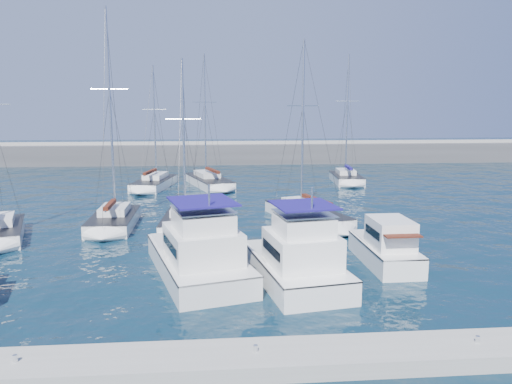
{
  "coord_description": "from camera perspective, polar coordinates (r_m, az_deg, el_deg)",
  "views": [
    {
      "loc": [
        -1.36,
        -26.95,
        8.98
      ],
      "look_at": [
        1.6,
        7.43,
        3.0
      ],
      "focal_mm": 35.0,
      "sensor_mm": 36.0,
      "label": 1
    }
  ],
  "objects": [
    {
      "name": "dock",
      "position": [
        18.21,
        -0.05,
        -18.63
      ],
      "size": [
        40.0,
        2.2,
        0.6
      ],
      "primitive_type": "cube",
      "color": "gray",
      "rests_on": "ground"
    },
    {
      "name": "dock_cleat_near_stbd",
      "position": [
        20.25,
        24.01,
        -15.12
      ],
      "size": [
        0.16,
        0.16,
        0.25
      ],
      "primitive_type": "cylinder",
      "color": "silver",
      "rests_on": "dock"
    },
    {
      "name": "breakwater",
      "position": [
        79.36,
        -3.93,
        4.07
      ],
      "size": [
        160.0,
        6.0,
        4.45
      ],
      "color": "#424244",
      "rests_on": "ground"
    },
    {
      "name": "dock_cleat_near_port",
      "position": [
        19.15,
        -25.82,
        -16.74
      ],
      "size": [
        0.16,
        0.16,
        0.25
      ],
      "primitive_type": "cylinder",
      "color": "silver",
      "rests_on": "dock"
    },
    {
      "name": "motor_yacht_stbd_outer",
      "position": [
        29.52,
        14.66,
        -6.29
      ],
      "size": [
        2.54,
        6.33,
        3.2
      ],
      "rotation": [
        0.0,
        0.0,
        0.01
      ],
      "color": "white",
      "rests_on": "ground"
    },
    {
      "name": "dock_cleat_centre",
      "position": [
        18.01,
        -0.05,
        -17.44
      ],
      "size": [
        0.16,
        0.16,
        0.25
      ],
      "primitive_type": "cylinder",
      "color": "silver",
      "rests_on": "dock"
    },
    {
      "name": "ground",
      "position": [
        28.44,
        -1.95,
        -8.58
      ],
      "size": [
        220.0,
        220.0,
        0.0
      ],
      "primitive_type": "plane",
      "color": "black",
      "rests_on": "ground"
    },
    {
      "name": "sailboat_mid_b",
      "position": [
        38.91,
        -15.93,
        -3.06
      ],
      "size": [
        3.17,
        7.36,
        16.35
      ],
      "rotation": [
        0.0,
        0.0,
        0.01
      ],
      "color": "silver",
      "rests_on": "ground"
    },
    {
      "name": "sailboat_back_b",
      "position": [
        57.06,
        -5.46,
        1.25
      ],
      "size": [
        5.93,
        10.39,
        15.04
      ],
      "rotation": [
        0.0,
        0.0,
        0.3
      ],
      "color": "silver",
      "rests_on": "ground"
    },
    {
      "name": "sailboat_back_a",
      "position": [
        56.56,
        -11.53,
        1.01
      ],
      "size": [
        4.59,
        9.07,
        13.68
      ],
      "rotation": [
        0.0,
        0.0,
        -0.18
      ],
      "color": "white",
      "rests_on": "ground"
    },
    {
      "name": "sailboat_back_c",
      "position": [
        60.01,
        10.27,
        1.59
      ],
      "size": [
        3.63,
        7.42,
        15.23
      ],
      "rotation": [
        0.0,
        0.0,
        -0.08
      ],
      "color": "silver",
      "rests_on": "ground"
    },
    {
      "name": "motor_yacht_stbd_inner",
      "position": [
        25.68,
        4.77,
        -7.99
      ],
      "size": [
        4.97,
        8.42,
        4.69
      ],
      "rotation": [
        0.0,
        0.0,
        0.16
      ],
      "color": "white",
      "rests_on": "ground"
    },
    {
      "name": "motor_yacht_port_inner",
      "position": [
        26.77,
        -6.49,
        -7.28
      ],
      "size": [
        6.35,
        10.22,
        4.69
      ],
      "rotation": [
        0.0,
        0.0,
        0.26
      ],
      "color": "silver",
      "rests_on": "ground"
    },
    {
      "name": "sailboat_mid_c",
      "position": [
        37.73,
        -8.16,
        -3.25
      ],
      "size": [
        3.34,
        7.82,
        12.73
      ],
      "rotation": [
        0.0,
        0.0,
        -0.05
      ],
      "color": "white",
      "rests_on": "ground"
    },
    {
      "name": "sailboat_mid_d",
      "position": [
        39.65,
        5.8,
        -2.56
      ],
      "size": [
        5.86,
        9.87,
        14.36
      ],
      "rotation": [
        0.0,
        0.0,
        0.31
      ],
      "color": "silver",
      "rests_on": "ground"
    }
  ]
}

